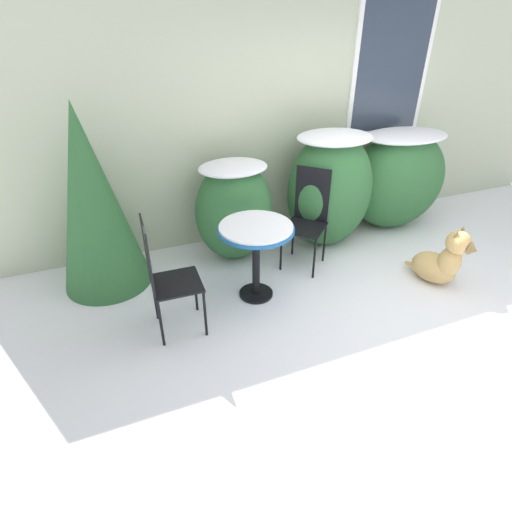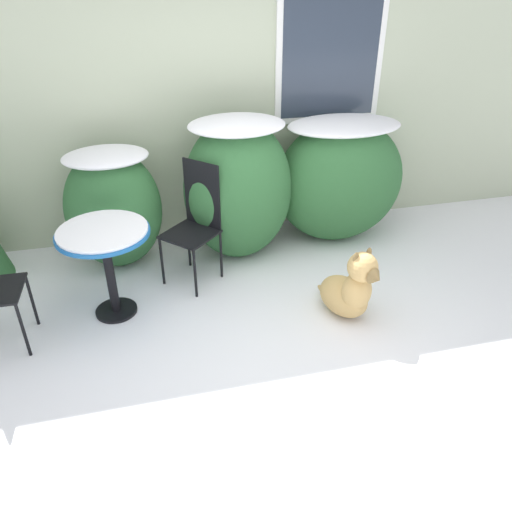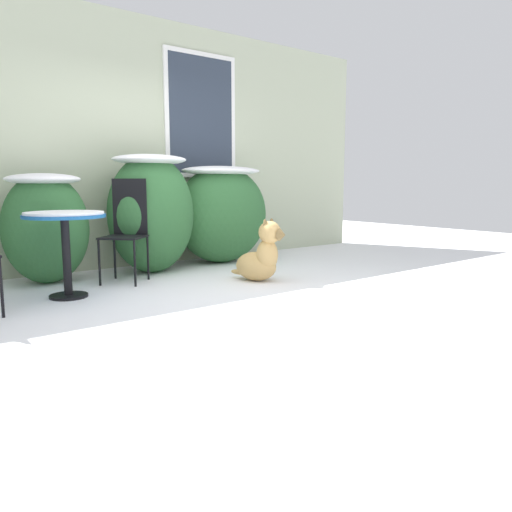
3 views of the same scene
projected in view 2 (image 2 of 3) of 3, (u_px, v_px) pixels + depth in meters
The scene contains 8 objects.
ground_plane at pixel (275, 360), 3.71m from camera, with size 16.00×16.00×0.00m, color white.
house_wall at pixel (223, 81), 4.75m from camera, with size 8.00×0.10×3.07m.
shrub_left at pixel (113, 206), 4.58m from camera, with size 0.88×0.69×1.14m.
shrub_middle at pixel (238, 187), 4.68m from camera, with size 1.02×0.83×1.37m.
shrub_right at pixel (340, 178), 5.01m from camera, with size 1.31×0.85×1.26m.
patio_table at pixel (105, 245), 3.88m from camera, with size 0.72×0.72×0.79m.
patio_chair_near_table at pixel (196, 220), 4.39m from camera, with size 0.59×0.59×1.09m.
dog at pixel (350, 290), 4.04m from camera, with size 0.46×0.69×0.67m.
Camera 2 is at (-0.79, -2.67, 2.57)m, focal length 35.00 mm.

